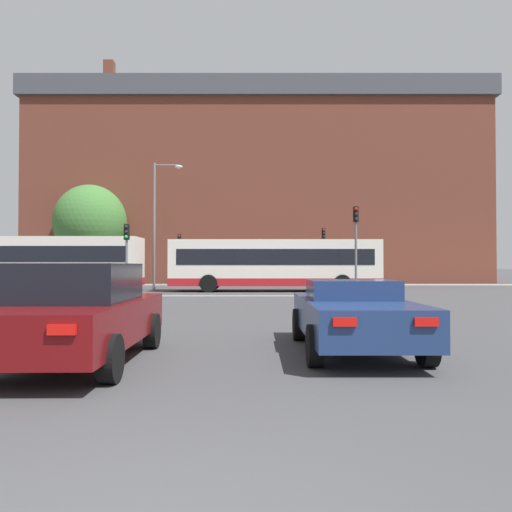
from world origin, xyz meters
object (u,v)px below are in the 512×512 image
at_px(car_saloon_left, 77,313).
at_px(bus_crossing_trailing, 48,262).
at_px(traffic_light_far_left, 177,251).
at_px(traffic_light_near_left, 124,247).
at_px(traffic_light_near_right, 353,236).
at_px(pedestrian_waiting, 337,272).
at_px(pedestrian_walking_east, 268,272).
at_px(bus_crossing_lead, 272,264).
at_px(street_lamp_junction, 156,213).
at_px(car_roadster_right, 350,314).
at_px(traffic_light_far_right, 321,247).

relative_size(car_saloon_left, bus_crossing_trailing, 0.43).
bearing_deg(traffic_light_far_left, traffic_light_near_left, -93.16).
bearing_deg(traffic_light_near_right, bus_crossing_trailing, 168.04).
bearing_deg(pedestrian_waiting, traffic_light_far_left, 110.36).
height_order(traffic_light_far_left, pedestrian_walking_east, traffic_light_far_left).
distance_m(bus_crossing_lead, street_lamp_junction, 8.13).
height_order(traffic_light_near_right, traffic_light_far_left, traffic_light_near_right).
distance_m(traffic_light_near_right, traffic_light_near_left, 11.70).
bearing_deg(bus_crossing_lead, bus_crossing_trailing, 91.15).
bearing_deg(pedestrian_walking_east, bus_crossing_trailing, -82.31).
bearing_deg(bus_crossing_trailing, street_lamp_junction, -68.70).
xyz_separation_m(bus_crossing_lead, pedestrian_walking_east, (0.01, 9.24, -0.62)).
bearing_deg(street_lamp_junction, pedestrian_walking_east, 45.05).
bearing_deg(street_lamp_junction, car_roadster_right, -70.71).
distance_m(traffic_light_near_right, pedestrian_walking_east, 13.84).
xyz_separation_m(traffic_light_near_right, street_lamp_junction, (-11.21, 5.87, 1.75)).
relative_size(traffic_light_near_right, pedestrian_waiting, 2.73).
height_order(car_saloon_left, traffic_light_near_right, traffic_light_near_right).
height_order(car_roadster_right, traffic_light_far_left, traffic_light_far_left).
relative_size(car_saloon_left, traffic_light_far_right, 1.01).
height_order(street_lamp_junction, pedestrian_waiting, street_lamp_junction).
height_order(bus_crossing_trailing, pedestrian_walking_east, bus_crossing_trailing).
relative_size(bus_crossing_lead, traffic_light_far_right, 2.76).
distance_m(traffic_light_far_left, pedestrian_waiting, 12.46).
relative_size(car_roadster_right, traffic_light_near_right, 0.96).
xyz_separation_m(car_saloon_left, pedestrian_walking_east, (3.86, 30.66, 0.20)).
distance_m(car_roadster_right, bus_crossing_trailing, 24.33).
bearing_deg(bus_crossing_lead, traffic_light_near_left, 116.72).
bearing_deg(traffic_light_far_right, pedestrian_walking_east, -178.59).
height_order(traffic_light_far_right, pedestrian_walking_east, traffic_light_far_right).
xyz_separation_m(traffic_light_near_right, pedestrian_waiting, (1.36, 13.26, -2.05)).
height_order(bus_crossing_lead, pedestrian_waiting, bus_crossing_lead).
bearing_deg(pedestrian_waiting, car_saloon_left, -178.26).
height_order(traffic_light_near_right, traffic_light_far_right, traffic_light_near_right).
xyz_separation_m(bus_crossing_trailing, street_lamp_junction, (5.80, 2.26, 3.08)).
distance_m(traffic_light_far_right, pedestrian_waiting, 2.32).
relative_size(street_lamp_junction, pedestrian_waiting, 4.80).
xyz_separation_m(traffic_light_far_left, pedestrian_waiting, (12.34, 0.43, -1.68)).
height_order(car_roadster_right, traffic_light_far_right, traffic_light_far_right).
relative_size(traffic_light_far_right, street_lamp_junction, 0.55).
height_order(car_saloon_left, traffic_light_near_left, traffic_light_near_left).
bearing_deg(traffic_light_far_right, traffic_light_near_left, -131.85).
xyz_separation_m(street_lamp_junction, pedestrian_walking_east, (7.22, 7.23, -3.79)).
bearing_deg(traffic_light_far_right, car_saloon_left, -104.56).
distance_m(car_roadster_right, traffic_light_far_left, 30.39).
distance_m(car_saloon_left, traffic_light_far_right, 31.86).
bearing_deg(traffic_light_near_left, bus_crossing_trailing, 145.88).
distance_m(bus_crossing_trailing, pedestrian_walking_east, 16.14).
xyz_separation_m(traffic_light_far_right, pedestrian_walking_east, (-4.13, -0.10, -1.96)).
height_order(car_saloon_left, street_lamp_junction, street_lamp_junction).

